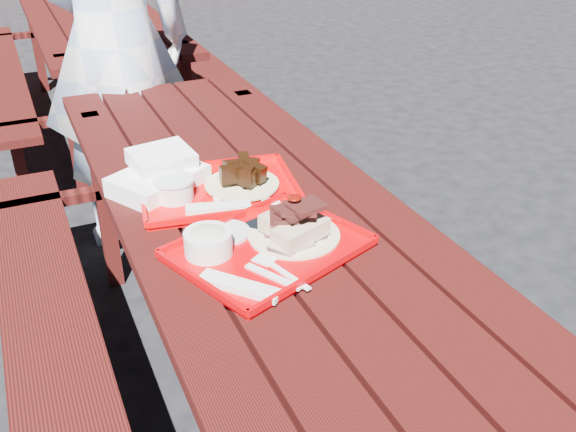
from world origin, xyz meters
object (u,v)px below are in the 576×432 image
object	(u,v)px
picnic_table_near	(266,273)
far_tray	(216,188)
near_tray	(263,238)
picnic_table_far	(96,42)
person	(113,42)

from	to	relation	value
picnic_table_near	far_tray	size ratio (longest dim) A/B	5.02
near_tray	far_tray	size ratio (longest dim) A/B	1.07
picnic_table_near	near_tray	size ratio (longest dim) A/B	4.69
picnic_table_far	person	world-z (taller)	person
picnic_table_near	person	xyz separation A→B (m)	(-0.12, 1.33, 0.35)
picnic_table_near	picnic_table_far	size ratio (longest dim) A/B	1.00
picnic_table_far	near_tray	world-z (taller)	near_tray
picnic_table_far	near_tray	xyz separation A→B (m)	(-0.07, -2.96, 0.22)
picnic_table_near	person	size ratio (longest dim) A/B	1.31
picnic_table_near	near_tray	xyz separation A→B (m)	(-0.07, -0.16, 0.22)
picnic_table_near	picnic_table_far	world-z (taller)	same
far_tray	person	world-z (taller)	person
far_tray	picnic_table_near	bearing A→B (deg)	-62.07
picnic_table_far	far_tray	xyz separation A→B (m)	(-0.08, -2.65, 0.21)
far_tray	near_tray	bearing A→B (deg)	-88.11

